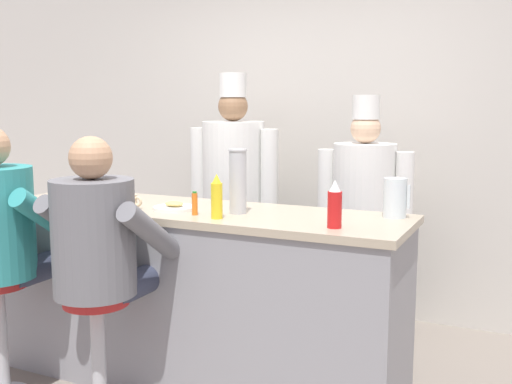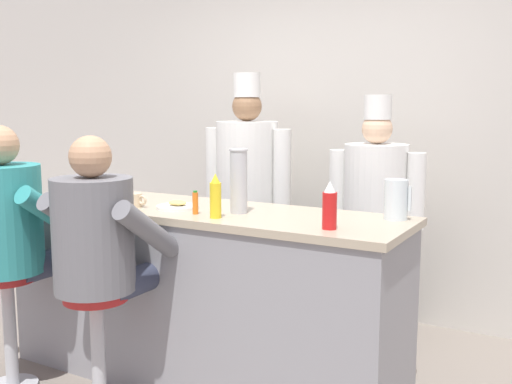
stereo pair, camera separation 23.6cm
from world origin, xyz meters
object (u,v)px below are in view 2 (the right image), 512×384
hot_sauce_bottle_orange (195,203)px  diner_seated_teal (9,226)px  ketchup_bottle_red (330,207)px  cook_in_whites_far (375,209)px  coffee_mug_tan (135,200)px  diner_seated_grey (99,242)px  water_pitcher_clear (396,199)px  cup_stack_steel (239,181)px  cereal_bowl (96,196)px  cook_in_whites_near (247,185)px  mustard_bottle_yellow (216,197)px  breakfast_plate (178,206)px

hot_sauce_bottle_orange → diner_seated_teal: 1.05m
ketchup_bottle_red → cook_in_whites_far: cook_in_whites_far is taller
coffee_mug_tan → diner_seated_grey: bearing=-73.1°
water_pitcher_clear → coffee_mug_tan: (-1.38, -0.36, -0.06)m
cup_stack_steel → ketchup_bottle_red: bearing=-14.3°
cook_in_whites_far → cereal_bowl: bearing=-140.1°
diner_seated_teal → cook_in_whites_near: (0.54, 1.63, 0.07)m
water_pitcher_clear → coffee_mug_tan: size_ratio=1.60×
water_pitcher_clear → coffee_mug_tan: 1.42m
diner_seated_grey → mustard_bottle_yellow: bearing=39.1°
ketchup_bottle_red → cup_stack_steel: bearing=165.7°
cup_stack_steel → diner_seated_teal: size_ratio=0.23×
ketchup_bottle_red → cup_stack_steel: 0.60m
breakfast_plate → cook_in_whites_near: 1.17m
diner_seated_grey → coffee_mug_tan: bearing=106.9°
cook_in_whites_far → cook_in_whites_near: bearing=178.3°
breakfast_plate → coffee_mug_tan: 0.25m
breakfast_plate → diner_seated_teal: bearing=-147.9°
water_pitcher_clear → hot_sauce_bottle_orange: bearing=-158.4°
ketchup_bottle_red → hot_sauce_bottle_orange: bearing=179.4°
hot_sauce_bottle_orange → cook_in_whites_far: size_ratio=0.08×
coffee_mug_tan → cup_stack_steel: 0.63m
breakfast_plate → cup_stack_steel: cup_stack_steel is taller
ketchup_bottle_red → cup_stack_steel: size_ratio=0.66×
cup_stack_steel → cook_in_whites_far: (0.39, 1.07, -0.28)m
cup_stack_steel → diner_seated_teal: diner_seated_teal is taller
cereal_bowl → diner_seated_teal: 0.53m
ketchup_bottle_red → coffee_mug_tan: ketchup_bottle_red is taller
ketchup_bottle_red → cook_in_whites_near: size_ratio=0.12×
mustard_bottle_yellow → diner_seated_teal: (-1.11, -0.36, -0.19)m
water_pitcher_clear → cup_stack_steel: size_ratio=0.59×
diner_seated_grey → cook_in_whites_near: 1.64m
cup_stack_steel → cook_in_whites_far: 1.17m
cook_in_whites_far → hot_sauce_bottle_orange: bearing=-115.2°
coffee_mug_tan → cook_in_whites_far: cook_in_whites_far is taller
mustard_bottle_yellow → cereal_bowl: mustard_bottle_yellow is taller
ketchup_bottle_red → cereal_bowl: bearing=176.7°
cup_stack_steel → diner_seated_teal: bearing=-154.8°
ketchup_bottle_red → water_pitcher_clear: (0.19, 0.38, -0.00)m
cereal_bowl → diner_seated_grey: diner_seated_grey is taller
hot_sauce_bottle_orange → diner_seated_grey: size_ratio=0.09×
diner_seated_grey → cook_in_whites_near: (-0.12, 1.64, 0.09)m
diner_seated_teal → cup_stack_steel: bearing=25.2°
ketchup_bottle_red → cereal_bowl: ketchup_bottle_red is taller
mustard_bottle_yellow → cook_in_whites_far: size_ratio=0.14×
diner_seated_teal → cook_in_whites_near: size_ratio=0.82×
breakfast_plate → cook_in_whites_far: 1.35m
breakfast_plate → diner_seated_grey: 0.52m
cup_stack_steel → mustard_bottle_yellow: bearing=-99.2°
coffee_mug_tan → ketchup_bottle_red: bearing=-1.4°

